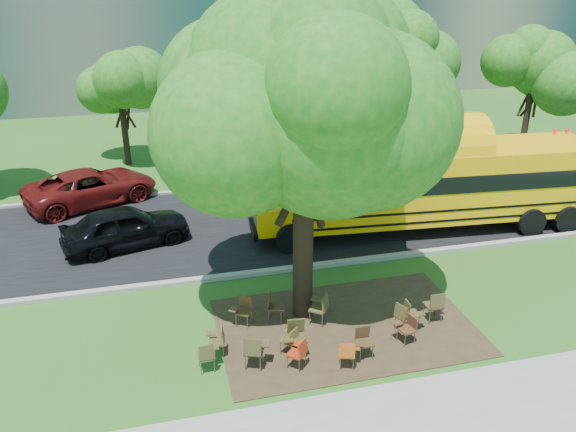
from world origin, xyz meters
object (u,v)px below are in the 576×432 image
object	(u,v)px
chair_5	(363,339)
chair_8	(218,338)
main_tree	(305,103)
school_bus	(440,182)
chair_9	(243,308)
chair_13	(436,303)
bg_car_red	(91,187)
chair_10	(274,305)
chair_12	(411,312)
chair_11	(321,306)
chair_3	(296,334)
chair_4	(348,352)
chair_6	(408,326)
black_car	(126,227)
chair_0	(207,354)
chair_1	(255,349)
chair_14	(291,338)
chair_2	(299,351)
chair_7	(404,315)

from	to	relation	value
chair_5	chair_8	distance (m)	3.68
chair_5	main_tree	bearing A→B (deg)	-66.75
school_bus	chair_9	bearing A→B (deg)	-145.87
chair_13	bg_car_red	size ratio (longest dim) A/B	0.18
main_tree	chair_13	xyz separation A→B (m)	(3.50, -1.27, -5.52)
chair_10	chair_12	bearing A→B (deg)	90.93
main_tree	bg_car_red	size ratio (longest dim) A/B	1.79
chair_9	chair_11	bearing A→B (deg)	-161.25
chair_13	chair_3	bearing A→B (deg)	-173.50
chair_10	chair_3	bearing A→B (deg)	27.37
chair_4	chair_5	bearing A→B (deg)	51.36
chair_5	chair_11	bearing A→B (deg)	-70.06
chair_6	black_car	world-z (taller)	black_car
chair_8	chair_0	bearing A→B (deg)	156.36
black_car	chair_8	bearing A→B (deg)	-177.17
chair_3	chair_13	size ratio (longest dim) A/B	1.01
chair_6	black_car	xyz separation A→B (m)	(-7.25, 7.76, 0.25)
school_bus	chair_1	bearing A→B (deg)	-136.87
chair_4	black_car	xyz separation A→B (m)	(-5.35, 8.41, 0.26)
chair_3	black_car	world-z (taller)	black_car
chair_12	chair_14	world-z (taller)	chair_12
chair_6	chair_14	size ratio (longest dim) A/B	1.04
chair_14	chair_4	bearing A→B (deg)	-80.67
main_tree	chair_11	bearing A→B (deg)	-58.11
chair_6	school_bus	bearing A→B (deg)	-46.50
chair_13	black_car	distance (m)	10.98
chair_0	chair_5	distance (m)	3.92
chair_4	chair_10	distance (m)	2.80
school_bus	chair_2	size ratio (longest dim) A/B	15.70
chair_7	bg_car_red	size ratio (longest dim) A/B	0.16
main_tree	chair_2	xyz separation A→B (m)	(-0.73, -2.31, -5.59)
black_car	chair_6	bearing A→B (deg)	-152.39
chair_4	chair_13	distance (m)	3.36
chair_0	chair_6	xyz separation A→B (m)	(5.26, -0.10, -0.01)
chair_11	chair_12	distance (m)	2.48
school_bus	black_car	bearing A→B (deg)	178.96
chair_10	chair_13	world-z (taller)	chair_13
chair_4	chair_10	xyz separation A→B (m)	(-1.31, 2.47, 0.04)
chair_13	chair_11	bearing A→B (deg)	167.76
chair_2	chair_3	world-z (taller)	chair_3
chair_7	chair_12	size ratio (longest dim) A/B	1.09
chair_14	black_car	world-z (taller)	black_car
main_tree	chair_11	xyz separation A→B (m)	(0.36, -0.58, -5.53)
chair_4	bg_car_red	bearing A→B (deg)	134.14
chair_2	chair_14	distance (m)	0.59
chair_7	black_car	distance (m)	10.37
chair_2	chair_13	size ratio (longest dim) A/B	0.88
chair_7	black_car	xyz separation A→B (m)	(-7.36, 7.30, 0.22)
black_car	chair_9	bearing A→B (deg)	-166.85
school_bus	chair_10	distance (m)	9.02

